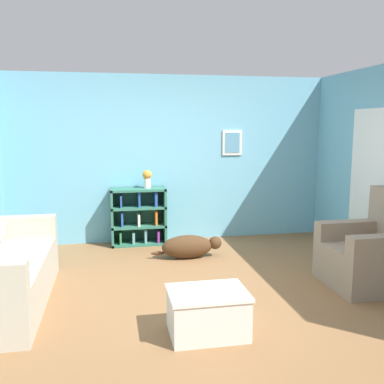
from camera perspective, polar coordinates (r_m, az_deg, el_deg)
ground_plane at (r=4.92m, az=0.90°, el=-12.89°), size 14.00×14.00×0.00m
wall_back at (r=6.81m, az=-2.91°, el=4.44°), size 5.60×0.13×2.60m
bookshelf at (r=6.66m, az=-7.12°, el=-3.30°), size 0.84×0.35×0.88m
recliner_chair at (r=5.35m, az=22.98°, el=-7.52°), size 0.90×0.88×1.10m
coffee_table at (r=3.89m, az=2.10°, el=-15.60°), size 0.69×0.51×0.40m
dog at (r=5.97m, az=-0.37°, el=-7.27°), size 0.99×0.29×0.32m
vase at (r=6.55m, az=-6.00°, el=1.88°), size 0.14×0.14×0.28m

